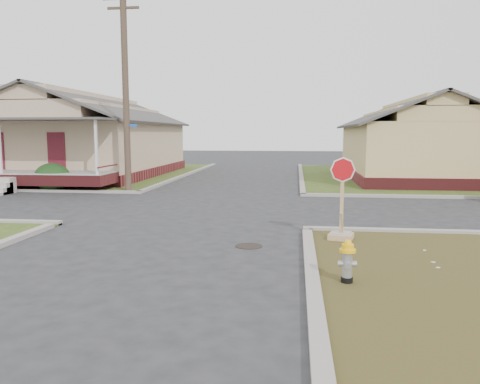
# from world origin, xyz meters

# --- Properties ---
(ground) EXTENTS (120.00, 120.00, 0.00)m
(ground) POSITION_xyz_m (0.00, 0.00, 0.00)
(ground) COLOR #262628
(ground) RESTS_ON ground
(verge_far_left) EXTENTS (19.00, 19.00, 0.05)m
(verge_far_left) POSITION_xyz_m (-13.00, 18.00, 0.03)
(verge_far_left) COLOR #324518
(verge_far_left) RESTS_ON ground
(curbs) EXTENTS (80.00, 40.00, 0.12)m
(curbs) POSITION_xyz_m (0.00, 5.00, 0.00)
(curbs) COLOR gray
(curbs) RESTS_ON ground
(manhole) EXTENTS (0.64, 0.64, 0.01)m
(manhole) POSITION_xyz_m (2.20, -0.50, 0.01)
(manhole) COLOR black
(manhole) RESTS_ON ground
(corner_house) EXTENTS (10.10, 15.50, 5.30)m
(corner_house) POSITION_xyz_m (-10.00, 16.68, 2.28)
(corner_house) COLOR maroon
(corner_house) RESTS_ON ground
(side_house_yellow) EXTENTS (7.60, 11.60, 4.70)m
(side_house_yellow) POSITION_xyz_m (10.00, 16.50, 2.19)
(side_house_yellow) COLOR maroon
(side_house_yellow) RESTS_ON ground
(utility_pole) EXTENTS (1.80, 0.28, 9.00)m
(utility_pole) POSITION_xyz_m (-4.20, 8.90, 4.66)
(utility_pole) COLOR #443127
(utility_pole) RESTS_ON ground
(fire_hydrant) EXTENTS (0.29, 0.29, 0.77)m
(fire_hydrant) POSITION_xyz_m (4.20, -3.12, 0.47)
(fire_hydrant) COLOR black
(fire_hydrant) RESTS_ON ground
(stop_sign) EXTENTS (0.58, 0.56, 2.03)m
(stop_sign) POSITION_xyz_m (4.41, 0.31, 0.49)
(stop_sign) COLOR tan
(stop_sign) RESTS_ON ground
(hedge_right) EXTENTS (1.56, 1.28, 1.19)m
(hedge_right) POSITION_xyz_m (-7.91, 9.08, 0.64)
(hedge_right) COLOR black
(hedge_right) RESTS_ON verge_far_left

